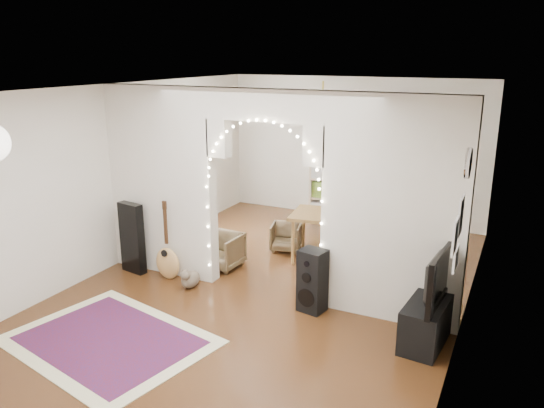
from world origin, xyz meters
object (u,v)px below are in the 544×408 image
at_px(floor_speaker, 312,281).
at_px(dining_chair_left, 221,251).
at_px(bookcase, 351,181).
at_px(media_console, 428,320).
at_px(acoustic_guitar, 167,251).
at_px(dining_chair_right, 286,237).
at_px(dining_table, 332,219).

relative_size(floor_speaker, dining_chair_left, 1.39).
xyz_separation_m(bookcase, dining_chair_left, (-1.02, -3.05, -0.53)).
bearing_deg(media_console, acoustic_guitar, -176.50).
xyz_separation_m(bookcase, dining_chair_right, (-0.45, -1.96, -0.57)).
bearing_deg(acoustic_guitar, dining_chair_left, 59.00).
distance_m(floor_speaker, dining_chair_right, 2.15).
height_order(acoustic_guitar, dining_table, acoustic_guitar).
distance_m(media_console, bookcase, 4.45).
relative_size(acoustic_guitar, media_console, 0.98).
distance_m(floor_speaker, dining_chair_left, 1.89).
bearing_deg(acoustic_guitar, media_console, 0.46).
bearing_deg(bookcase, acoustic_guitar, -112.52).
bearing_deg(floor_speaker, dining_chair_left, 168.65).
bearing_deg(media_console, dining_chair_right, 149.03).
bearing_deg(dining_chair_right, dining_chair_left, -133.04).
xyz_separation_m(acoustic_guitar, dining_table, (1.85, 1.67, 0.25)).
height_order(floor_speaker, bookcase, bookcase).
distance_m(acoustic_guitar, dining_chair_left, 0.86).
height_order(media_console, bookcase, bookcase).
distance_m(dining_table, dining_chair_left, 1.74).
xyz_separation_m(floor_speaker, bookcase, (-0.72, 3.75, 0.39)).
bearing_deg(acoustic_guitar, dining_table, 44.12).
distance_m(dining_chair_left, dining_chair_right, 1.24).
height_order(acoustic_guitar, dining_chair_right, acoustic_guitar).
height_order(acoustic_guitar, media_console, acoustic_guitar).
distance_m(media_console, dining_chair_right, 3.22).
height_order(acoustic_guitar, floor_speaker, acoustic_guitar).
relative_size(bookcase, dining_chair_right, 3.23).
height_order(dining_chair_left, dining_chair_right, dining_chair_left).
bearing_deg(bookcase, dining_chair_left, -109.53).
height_order(bookcase, dining_chair_right, bookcase).
distance_m(media_console, dining_table, 2.55).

